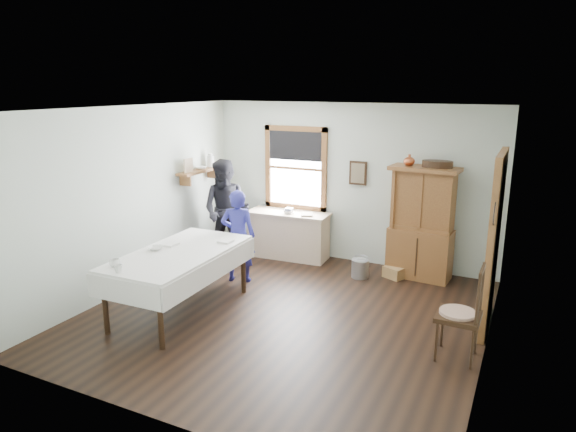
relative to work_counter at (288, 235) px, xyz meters
The scene contains 20 objects.
room 2.56m from the work_counter, 65.33° to the right, with size 5.01×5.01×2.70m.
window 1.26m from the work_counter, 91.51° to the left, with size 1.18×0.07×1.48m.
doorway 3.76m from the work_counter, 20.80° to the right, with size 0.09×1.14×2.22m.
wall_shelf 1.91m from the work_counter, 155.70° to the right, with size 0.24×1.00×0.44m.
framed_picture 1.64m from the work_counter, 14.72° to the left, with size 0.30×0.04×0.40m, color #331E11.
rug_beater 4.13m from the work_counter, 28.39° to the right, with size 0.27×0.27×0.01m, color black.
work_counter is the anchor object (origin of this frame).
china_hutch 2.34m from the work_counter, ahead, with size 1.04×0.49×1.77m, color #93592D.
dining_table 2.69m from the work_counter, 96.79° to the right, with size 1.12×2.13×0.85m, color white.
spindle_chair 3.95m from the work_counter, 35.75° to the right, with size 0.51×0.51×1.11m, color #331E11.
pail 1.54m from the work_counter, 15.35° to the right, with size 0.27×0.27×0.29m, color #9FA2A7.
wicker_basket 1.99m from the work_counter, ahead, with size 0.31×0.22×0.18m, color #997045.
woman_blue 1.40m from the work_counter, 98.55° to the right, with size 0.49×0.32×1.34m, color navy.
figure_dark 1.15m from the work_counter, 147.74° to the right, with size 0.79×0.62×1.63m, color black.
table_cup_a 3.57m from the work_counter, 100.56° to the right, with size 0.12×0.12×0.10m, color white.
table_cup_b 3.67m from the work_counter, 97.41° to the right, with size 0.10×0.10×0.10m, color white.
table_bowl 2.85m from the work_counter, 103.01° to the right, with size 0.21×0.21×0.05m, color white.
counter_book 0.51m from the work_counter, 15.41° to the right, with size 0.17×0.23×0.02m, color #73654C.
counter_bowl 0.45m from the work_counter, 63.58° to the right, with size 0.19×0.19×0.06m, color white.
shelf_bowl 1.92m from the work_counter, 156.12° to the right, with size 0.22×0.22×0.05m, color white.
Camera 1 is at (2.79, -5.66, 2.98)m, focal length 32.00 mm.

